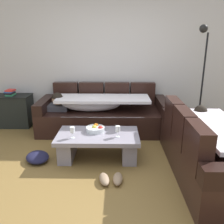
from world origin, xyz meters
name	(u,v)px	position (x,y,z in m)	size (l,w,h in m)	color
ground_plane	(105,176)	(0.00, 0.00, 0.00)	(14.00, 14.00, 0.00)	brown
back_wall	(109,58)	(0.00, 2.15, 1.35)	(9.00, 0.10, 2.70)	#BDBBBC
couch_along_wall	(101,114)	(-0.13, 1.62, 0.33)	(2.42, 0.92, 0.88)	black
couch_near_window	(208,150)	(1.35, 0.11, 0.34)	(0.92, 1.99, 0.88)	black
coffee_table	(98,143)	(-0.12, 0.51, 0.24)	(1.20, 0.68, 0.38)	gray
fruit_bowl	(96,129)	(-0.16, 0.62, 0.42)	(0.28, 0.28, 0.10)	silver
wine_glass_near_left	(72,130)	(-0.47, 0.36, 0.50)	(0.07, 0.07, 0.17)	silver
wine_glass_near_right	(118,129)	(0.17, 0.41, 0.50)	(0.07, 0.07, 0.17)	silver
side_cabinet	(14,111)	(-1.93, 1.85, 0.32)	(0.72, 0.44, 0.64)	black
book_stack_on_cabinet	(10,93)	(-1.96, 1.85, 0.70)	(0.18, 0.23, 0.11)	#338C59
floor_lamp	(201,74)	(1.68, 1.59, 1.12)	(0.33, 0.31, 1.95)	black
pair_of_shoes	(111,179)	(0.08, -0.14, 0.04)	(0.32, 0.29, 0.09)	#8C7259
crumpled_garment	(38,157)	(-1.00, 0.39, 0.06)	(0.40, 0.32, 0.12)	#191933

